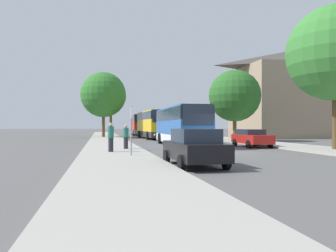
% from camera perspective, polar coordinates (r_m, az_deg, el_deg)
% --- Properties ---
extents(ground_plane, '(300.00, 300.00, 0.00)m').
position_cam_1_polar(ground_plane, '(21.34, 9.93, -4.53)').
color(ground_plane, '#565454').
rests_on(ground_plane, ground).
extents(sidewalk_left, '(4.00, 120.00, 0.15)m').
position_cam_1_polar(sidewalk_left, '(19.85, -9.25, -4.67)').
color(sidewalk_left, '#A39E93').
rests_on(sidewalk_left, ground_plane).
extents(sidewalk_right, '(4.00, 120.00, 0.15)m').
position_cam_1_polar(sidewalk_right, '(24.79, 25.17, -3.72)').
color(sidewalk_right, '#A39E93').
rests_on(sidewalk_right, ground_plane).
extents(building_right_background, '(21.31, 10.92, 13.30)m').
position_cam_1_polar(building_right_background, '(52.86, 23.52, 5.44)').
color(building_right_background, gray).
rests_on(building_right_background, ground_plane).
extents(bus_front, '(2.91, 11.45, 3.22)m').
position_cam_1_polar(bus_front, '(27.96, 2.15, 0.10)').
color(bus_front, silver).
rests_on(bus_front, ground_plane).
extents(bus_middle, '(3.05, 11.64, 3.55)m').
position_cam_1_polar(bus_middle, '(42.79, -2.63, 0.33)').
color(bus_middle, '#2D2D2D').
rests_on(bus_middle, ground_plane).
extents(bus_rear, '(3.02, 10.62, 3.56)m').
position_cam_1_polar(bus_rear, '(58.18, -5.00, 0.27)').
color(bus_rear, gray).
rests_on(bus_rear, ground_plane).
extents(parked_car_left_curb, '(2.09, 4.10, 1.58)m').
position_cam_1_polar(parked_car_left_curb, '(13.79, 4.65, -3.70)').
color(parked_car_left_curb, black).
rests_on(parked_car_left_curb, ground_plane).
extents(parked_car_right_near, '(2.02, 4.33, 1.42)m').
position_cam_1_polar(parked_car_right_near, '(26.93, 14.34, -1.97)').
color(parked_car_right_near, red).
rests_on(parked_car_right_near, ground_plane).
extents(parked_car_right_far, '(2.18, 4.20, 1.32)m').
position_cam_1_polar(parked_car_right_far, '(43.68, 3.90, -1.24)').
color(parked_car_right_far, slate).
rests_on(parked_car_right_far, ground_plane).
extents(bus_stop_sign, '(0.08, 0.45, 2.60)m').
position_cam_1_polar(bus_stop_sign, '(17.42, -6.45, 0.22)').
color(bus_stop_sign, gray).
rests_on(bus_stop_sign, sidewalk_left).
extents(pedestrian_waiting_near, '(0.36, 0.36, 1.63)m').
position_cam_1_polar(pedestrian_waiting_near, '(22.28, -7.35, -1.85)').
color(pedestrian_waiting_near, '#23232D').
rests_on(pedestrian_waiting_near, sidewalk_left).
extents(pedestrian_waiting_far, '(0.36, 0.36, 1.74)m').
position_cam_1_polar(pedestrian_waiting_far, '(19.85, -9.93, -1.91)').
color(pedestrian_waiting_far, '#23232D').
rests_on(pedestrian_waiting_far, sidewalk_left).
extents(tree_left_near, '(6.26, 6.26, 8.97)m').
position_cam_1_polar(tree_left_near, '(46.42, -11.19, 5.36)').
color(tree_left_near, '#513D23').
rests_on(tree_left_near, sidewalk_left).
extents(tree_left_far, '(4.78, 4.78, 8.51)m').
position_cam_1_polar(tree_left_far, '(51.80, -9.95, 5.10)').
color(tree_left_far, '#513D23').
rests_on(tree_left_far, sidewalk_left).
extents(tree_right_near, '(5.61, 5.61, 7.61)m').
position_cam_1_polar(tree_right_near, '(36.40, 11.54, 5.17)').
color(tree_right_near, brown).
rests_on(tree_right_near, sidewalk_right).
extents(tree_right_mid, '(6.38, 6.38, 9.60)m').
position_cam_1_polar(tree_right_mid, '(24.97, 27.13, 11.24)').
color(tree_right_mid, '#513D23').
rests_on(tree_right_mid, sidewalk_right).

